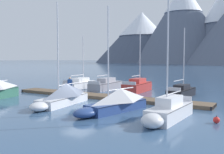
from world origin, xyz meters
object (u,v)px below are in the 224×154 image
Objects in this scene: sailboat_mid_dock_starboard at (63,95)px; sailboat_end_of_dock at (183,91)px; sailboat_second_berth at (82,84)px; person_on_dock at (70,84)px; sailboat_far_berth at (139,86)px; sailboat_last_slip at (168,111)px; sailboat_outer_slip at (115,101)px; mooring_buoy_channel_marker at (216,120)px; sailboat_mid_dock_port at (108,84)px.

sailboat_mid_dock_starboard is 12.76m from sailboat_end_of_dock.
person_on_dock is at bearing -65.17° from sailboat_second_berth.
sailboat_last_slip reaches higher than sailboat_far_berth.
sailboat_outer_slip reaches higher than sailboat_end_of_dock.
sailboat_outer_slip is 1.09× the size of sailboat_end_of_dock.
sailboat_second_berth is 0.98× the size of sailboat_end_of_dock.
sailboat_far_berth is 12.49m from sailboat_outer_slip.
sailboat_outer_slip is (5.32, -0.21, -0.05)m from sailboat_mid_dock_starboard.
sailboat_mid_dock_starboard is 1.11× the size of sailboat_last_slip.
mooring_buoy_channel_marker is (7.18, 0.00, -0.60)m from sailboat_outer_slip.
sailboat_far_berth is 1.01× the size of sailboat_end_of_dock.
mooring_buoy_channel_marker is at bearing -31.02° from sailboat_second_berth.
mooring_buoy_channel_marker is (18.32, -11.02, -0.37)m from sailboat_second_berth.
sailboat_outer_slip reaches higher than person_on_dock.
sailboat_last_slip is (7.67, -12.84, -0.03)m from sailboat_far_berth.
sailboat_mid_dock_starboard is 9.70m from sailboat_last_slip.
person_on_dock is at bearing -93.96° from sailboat_mid_dock_port.
sailboat_end_of_dock is 12.08m from person_on_dock.
sailboat_mid_dock_starboard reaches higher than sailboat_far_berth.
sailboat_second_berth is 6.83m from person_on_dock.
sailboat_mid_dock_port reaches higher than person_on_dock.
sailboat_mid_dock_port is at bearing 123.03° from sailboat_outer_slip.
sailboat_outer_slip reaches higher than sailboat_far_berth.
sailboat_mid_dock_starboard is 5.11× the size of person_on_dock.
sailboat_second_berth is 0.88× the size of sailboat_mid_dock_port.
sailboat_far_berth is (1.97, 11.82, -0.21)m from sailboat_mid_dock_starboard.
sailboat_end_of_dock is at bearing 76.59° from sailboat_outer_slip.
sailboat_outer_slip is at bearing -56.97° from sailboat_mid_dock_port.
person_on_dock reaches higher than mooring_buoy_channel_marker.
sailboat_mid_dock_starboard is (5.82, -10.81, 0.28)m from sailboat_second_berth.
mooring_buoy_channel_marker is (4.72, -10.32, -0.33)m from sailboat_end_of_dock.
sailboat_end_of_dock is at bearing -9.21° from sailboat_mid_dock_port.
sailboat_end_of_dock is (2.46, 10.32, -0.27)m from sailboat_outer_slip.
sailboat_mid_dock_starboard reaches higher than sailboat_mid_dock_port.
mooring_buoy_channel_marker is (14.97, -11.98, -0.39)m from sailboat_mid_dock_port.
sailboat_mid_dock_port is 1.11× the size of sailboat_end_of_dock.
sailboat_end_of_dock is 4.24× the size of person_on_dock.
mooring_buoy_channel_marker is (15.47, -4.85, -1.05)m from person_on_dock.
sailboat_last_slip is (9.64, -1.02, -0.24)m from sailboat_mid_dock_starboard.
sailboat_far_berth is (7.79, 1.01, 0.07)m from sailboat_second_berth.
sailboat_mid_dock_starboard reaches higher than person_on_dock.
sailboat_last_slip is (4.32, -0.81, -0.19)m from sailboat_outer_slip.
sailboat_end_of_dock is 14.49× the size of mooring_buoy_channel_marker.
sailboat_last_slip is at bearing -10.58° from sailboat_outer_slip.
sailboat_last_slip reaches higher than mooring_buoy_channel_marker.
sailboat_last_slip reaches higher than sailboat_end_of_dock.
sailboat_last_slip is at bearing -24.19° from person_on_dock.
sailboat_last_slip is (1.86, -11.13, 0.07)m from sailboat_end_of_dock.
sailboat_last_slip is 15.70× the size of mooring_buoy_channel_marker.
sailboat_mid_dock_port is 1.03× the size of sailboat_last_slip.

